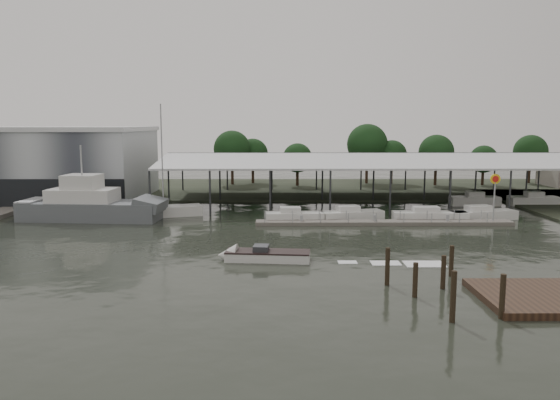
{
  "coord_description": "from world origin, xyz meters",
  "views": [
    {
      "loc": [
        3.3,
        -48.66,
        10.96
      ],
      "look_at": [
        3.65,
        11.52,
        2.5
      ],
      "focal_mm": 35.0,
      "sensor_mm": 36.0,
      "label": 1
    }
  ],
  "objects_px": {
    "shell_fuel_sign": "(495,189)",
    "speedboat_underway": "(260,256)",
    "grey_trawler": "(92,206)",
    "white_sailboat": "(158,211)"
  },
  "relations": [
    {
      "from": "shell_fuel_sign",
      "to": "speedboat_underway",
      "type": "relative_size",
      "value": 0.3
    },
    {
      "from": "shell_fuel_sign",
      "to": "speedboat_underway",
      "type": "distance_m",
      "value": 29.81
    },
    {
      "from": "shell_fuel_sign",
      "to": "grey_trawler",
      "type": "height_order",
      "value": "grey_trawler"
    },
    {
      "from": "shell_fuel_sign",
      "to": "grey_trawler",
      "type": "bearing_deg",
      "value": 175.91
    },
    {
      "from": "white_sailboat",
      "to": "speedboat_underway",
      "type": "bearing_deg",
      "value": -77.15
    },
    {
      "from": "shell_fuel_sign",
      "to": "speedboat_underway",
      "type": "xyz_separation_m",
      "value": [
        -25.05,
        -15.77,
        -3.53
      ]
    },
    {
      "from": "speedboat_underway",
      "to": "grey_trawler",
      "type": "bearing_deg",
      "value": -38.15
    },
    {
      "from": "grey_trawler",
      "to": "speedboat_underway",
      "type": "bearing_deg",
      "value": -39.23
    },
    {
      "from": "grey_trawler",
      "to": "white_sailboat",
      "type": "xyz_separation_m",
      "value": [
        7.04,
        2.02,
        -0.93
      ]
    },
    {
      "from": "grey_trawler",
      "to": "speedboat_underway",
      "type": "distance_m",
      "value": 27.45
    }
  ]
}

